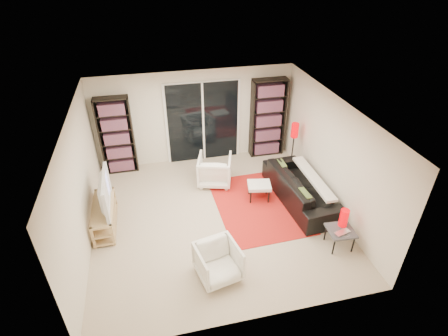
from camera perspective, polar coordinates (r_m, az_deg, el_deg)
The scene contains 20 objects.
floor at distance 7.50m, azimuth -1.36°, elevation -7.90°, with size 5.00×5.00×0.00m, color #BAA48F.
wall_back at distance 8.96m, azimuth -4.78°, elevation 8.28°, with size 5.00×0.02×2.40m, color beige.
wall_front at distance 4.93m, azimuth 4.68°, elevation -15.63°, with size 5.00×0.02×2.40m, color beige.
wall_left at distance 6.84m, azimuth -22.49°, elevation -2.70°, with size 0.02×5.00×2.40m, color beige.
wall_right at distance 7.61m, azimuth 17.29°, elevation 2.14°, with size 0.02×5.00×2.40m, color beige.
ceiling at distance 6.22m, azimuth -1.64°, elevation 9.19°, with size 5.00×5.00×0.02m, color white.
sliding_door at distance 9.02m, azimuth -3.44°, elevation 7.45°, with size 1.92×0.08×2.16m.
bookshelf_left at distance 8.88m, azimuth -17.11°, elevation 5.02°, with size 0.80×0.30×1.95m.
bookshelf_right at distance 9.31m, azimuth 7.17°, elevation 8.07°, with size 0.90×0.30×2.10m.
tv_stand at distance 7.51m, azimuth -18.91°, elevation -7.37°, with size 0.41×1.29×0.50m.
tv at distance 7.17m, azimuth -19.56°, elevation -3.81°, with size 1.17×0.15×0.68m, color black.
rug at distance 7.83m, azimuth 5.57°, elevation -6.00°, with size 1.79×2.43×0.01m, color red.
sofa at distance 7.94m, azimuth 12.41°, elevation -3.16°, with size 2.28×0.89×0.67m, color black.
armchair_back at distance 8.31m, azimuth -1.52°, elevation -0.30°, with size 0.77×0.79×0.72m, color white.
armchair_front at distance 6.14m, azimuth -0.96°, elevation -15.11°, with size 0.69×0.71×0.65m, color white.
ottoman at distance 7.83m, azimuth 5.77°, elevation -2.96°, with size 0.57×0.50×0.40m.
side_table at distance 6.97m, azimuth 18.50°, elevation -9.83°, with size 0.51×0.51×0.40m.
laptop at distance 6.86m, azimuth 19.02°, elevation -10.13°, with size 0.31×0.20×0.02m, color silver.
table_lamp at distance 6.95m, azimuth 18.98°, elevation -7.69°, with size 0.16×0.16×0.36m, color #C40005.
floor_lamp at distance 8.67m, azimuth 11.39°, elevation 5.24°, with size 0.19×0.19×1.30m.
Camera 1 is at (-1.12, -5.60, 4.86)m, focal length 28.00 mm.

